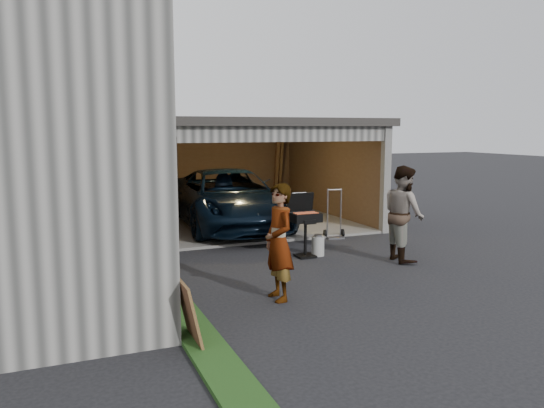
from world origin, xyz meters
The scene contains 10 objects.
ground centered at (0.00, 0.00, 0.00)m, with size 80.00×80.00×0.00m, color black.
groundcover_strip centered at (-2.25, -1.00, 0.03)m, with size 0.50×8.00×0.06m, color #193814.
garage centered at (0.76, 6.79, 1.87)m, with size 6.80×6.30×2.90m.
minivan centered at (0.39, 5.58, 0.76)m, with size 2.51×5.44×1.51m, color black.
woman centered at (-0.69, -0.32, 0.91)m, with size 0.66×0.44×1.82m, color silver.
man centered at (2.60, 1.01, 0.96)m, with size 0.93×0.73×1.92m, color #4D361E.
bbq_grill centered at (0.90, 2.03, 0.78)m, with size 0.59×0.52×1.32m.
propane_tank centered at (1.20, 2.01, 0.20)m, with size 0.27×0.27×0.40m, color #B2B2AE.
plywood_panel centered at (-2.40, -1.50, 0.41)m, with size 0.04×0.74×0.83m, color #522A1C.
hand_truck centered at (2.42, 3.48, 0.23)m, with size 0.53×0.45×1.21m.
Camera 1 is at (-3.84, -7.66, 2.65)m, focal length 35.00 mm.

